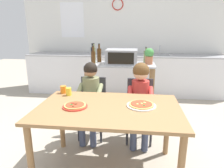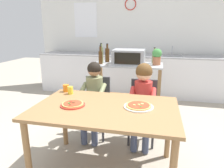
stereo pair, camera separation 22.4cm
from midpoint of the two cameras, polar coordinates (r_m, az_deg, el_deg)
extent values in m
plane|color=#A89E8C|center=(3.42, 5.41, -10.19)|extent=(12.34, 12.34, 0.00)
cube|color=white|center=(4.99, 8.76, 13.85)|extent=(4.89, 0.12, 2.70)
cube|color=white|center=(5.18, -6.10, 17.31)|extent=(0.56, 0.01, 0.80)
torus|color=red|center=(4.96, 6.55, 21.24)|extent=(0.26, 0.02, 0.26)
cube|color=silver|center=(4.69, 7.93, 2.45)|extent=(4.40, 0.60, 0.86)
cube|color=#9E9EA3|center=(4.62, 8.14, 7.86)|extent=(4.40, 0.60, 0.03)
cube|color=gray|center=(4.62, 17.80, 7.45)|extent=(0.40, 0.33, 0.02)
cylinder|color=#B7BABF|center=(4.72, 17.78, 8.86)|extent=(0.02, 0.02, 0.20)
cube|color=#B7BABF|center=(3.35, 6.28, 5.39)|extent=(1.12, 0.53, 0.02)
cube|color=olive|center=(3.49, 6.00, -3.98)|extent=(1.03, 0.49, 0.02)
cube|color=olive|center=(3.34, -3.29, -2.60)|extent=(0.05, 0.05, 0.88)
cube|color=olive|center=(3.22, 14.78, -3.78)|extent=(0.05, 0.05, 0.88)
cube|color=olive|center=(3.76, -1.40, -0.51)|extent=(0.05, 0.05, 0.88)
cube|color=olive|center=(3.66, 14.59, -1.48)|extent=(0.05, 0.05, 0.88)
cube|color=#999BA0|center=(3.30, 6.71, 7.51)|extent=(0.49, 0.37, 0.23)
cube|color=black|center=(3.12, 6.33, 7.06)|extent=(0.40, 0.01, 0.18)
cylinder|color=black|center=(3.11, 9.46, 5.62)|extent=(0.02, 0.01, 0.02)
cylinder|color=#4C2D14|center=(3.50, 0.51, 8.02)|extent=(0.07, 0.07, 0.23)
cylinder|color=#4C2D14|center=(3.48, 0.52, 10.47)|extent=(0.03, 0.03, 0.07)
cylinder|color=black|center=(3.48, 0.52, 11.15)|extent=(0.04, 0.04, 0.01)
cylinder|color=#4C2D14|center=(3.30, -1.28, 7.35)|extent=(0.06, 0.06, 0.20)
cylinder|color=#4C2D14|center=(3.28, -1.29, 9.80)|extent=(0.03, 0.03, 0.08)
cylinder|color=black|center=(3.28, -1.30, 10.60)|extent=(0.03, 0.03, 0.01)
cylinder|color=olive|center=(3.49, 13.51, 7.28)|extent=(0.07, 0.07, 0.19)
cylinder|color=olive|center=(3.47, 13.64, 9.29)|extent=(0.03, 0.03, 0.05)
cylinder|color=black|center=(3.47, 13.67, 9.81)|extent=(0.03, 0.03, 0.01)
cylinder|color=black|center=(3.57, -1.34, 8.30)|extent=(0.05, 0.05, 0.25)
cylinder|color=black|center=(3.56, -1.35, 10.70)|extent=(0.02, 0.02, 0.05)
cylinder|color=black|center=(3.55, -1.35, 11.24)|extent=(0.02, 0.02, 0.01)
cylinder|color=olive|center=(3.39, -1.00, 7.99)|extent=(0.05, 0.05, 0.25)
cylinder|color=olive|center=(3.37, -1.01, 10.64)|extent=(0.02, 0.02, 0.06)
cylinder|color=black|center=(3.37, -1.02, 11.27)|extent=(0.03, 0.03, 0.01)
cylinder|color=#9E5B3D|center=(3.32, 14.26, 6.27)|extent=(0.12, 0.12, 0.13)
sphere|color=#428942|center=(3.31, 14.39, 8.30)|extent=(0.15, 0.15, 0.15)
cube|color=olive|center=(2.01, 1.31, -6.81)|extent=(1.40, 0.89, 0.03)
cylinder|color=olive|center=(2.09, -19.60, -18.21)|extent=(0.06, 0.06, 0.70)
cylinder|color=olive|center=(2.68, -10.79, -9.69)|extent=(0.06, 0.06, 0.70)
cylinder|color=olive|center=(2.50, 18.04, -12.15)|extent=(0.06, 0.06, 0.70)
cube|color=#333338|center=(2.80, -2.47, -6.27)|extent=(0.36, 0.36, 0.04)
cube|color=#333338|center=(2.88, -1.68, -1.61)|extent=(0.34, 0.03, 0.38)
cylinder|color=#333338|center=(2.72, -0.14, -11.98)|extent=(0.03, 0.03, 0.42)
cylinder|color=#333338|center=(2.80, -6.26, -11.29)|extent=(0.03, 0.03, 0.42)
cylinder|color=#333338|center=(2.99, 1.16, -9.39)|extent=(0.03, 0.03, 0.42)
cylinder|color=#333338|center=(3.06, -4.43, -8.85)|extent=(0.03, 0.03, 0.42)
cube|color=#333338|center=(2.70, 10.86, -7.42)|extent=(0.36, 0.36, 0.04)
cube|color=#333338|center=(2.78, 11.18, -2.54)|extent=(0.34, 0.03, 0.38)
cylinder|color=#333338|center=(2.66, 13.80, -13.23)|extent=(0.03, 0.03, 0.42)
cylinder|color=#333338|center=(2.66, 7.18, -12.81)|extent=(0.03, 0.03, 0.42)
cylinder|color=#333338|center=(2.92, 13.74, -10.44)|extent=(0.03, 0.03, 0.42)
cylinder|color=#333338|center=(2.93, 7.78, -10.07)|extent=(0.03, 0.03, 0.42)
cube|color=#424C6B|center=(2.64, -1.80, -6.69)|extent=(0.10, 0.30, 0.10)
cylinder|color=#424C6B|center=(2.63, -2.48, -12.58)|extent=(0.08, 0.08, 0.44)
cube|color=#424C6B|center=(2.68, -4.72, -6.42)|extent=(0.10, 0.30, 0.10)
cylinder|color=#424C6B|center=(2.67, -5.45, -12.23)|extent=(0.08, 0.08, 0.44)
cylinder|color=#7A7F56|center=(2.59, -0.33, -1.90)|extent=(0.06, 0.26, 0.15)
cylinder|color=#7A7F56|center=(2.66, -5.80, -1.53)|extent=(0.06, 0.26, 0.15)
cylinder|color=#7A7F56|center=(2.72, -2.52, -1.86)|extent=(0.22, 0.22, 0.37)
sphere|color=#A37556|center=(2.65, -2.59, 3.95)|extent=(0.17, 0.17, 0.17)
sphere|color=black|center=(2.65, -2.60, 4.28)|extent=(0.18, 0.18, 0.18)
cube|color=#424C6B|center=(2.55, 12.37, -7.89)|extent=(0.10, 0.30, 0.10)
cylinder|color=#424C6B|center=(2.54, 12.01, -14.02)|extent=(0.08, 0.08, 0.44)
cube|color=#424C6B|center=(2.55, 9.20, -7.69)|extent=(0.10, 0.30, 0.10)
cylinder|color=#424C6B|center=(2.54, 8.76, -13.81)|extent=(0.08, 0.08, 0.44)
cylinder|color=#BC332D|center=(2.52, 14.02, -3.17)|extent=(0.06, 0.26, 0.15)
cylinder|color=#BC332D|center=(2.52, 8.11, -2.82)|extent=(0.06, 0.26, 0.15)
cylinder|color=#BC332D|center=(2.62, 11.10, -3.05)|extent=(0.22, 0.22, 0.35)
sphere|color=beige|center=(2.55, 11.43, 3.04)|extent=(0.20, 0.20, 0.20)
sphere|color=brown|center=(2.54, 11.45, 3.43)|extent=(0.21, 0.21, 0.21)
cylinder|color=red|center=(2.05, -7.84, -5.88)|extent=(0.24, 0.24, 0.01)
cylinder|color=tan|center=(2.05, -7.85, -5.57)|extent=(0.21, 0.21, 0.01)
cylinder|color=#B23D23|center=(2.05, -7.86, -5.36)|extent=(0.18, 0.18, 0.00)
cylinder|color=#563319|center=(2.05, -7.62, -5.20)|extent=(0.03, 0.03, 0.01)
cylinder|color=maroon|center=(2.07, -8.44, -5.00)|extent=(0.03, 0.03, 0.01)
cylinder|color=#563319|center=(1.99, -8.48, -5.82)|extent=(0.02, 0.02, 0.01)
cylinder|color=#386628|center=(2.04, -8.84, -5.35)|extent=(0.03, 0.03, 0.01)
cylinder|color=white|center=(2.03, 10.61, -6.31)|extent=(0.29, 0.29, 0.01)
cylinder|color=tan|center=(2.02, 10.63, -5.99)|extent=(0.25, 0.25, 0.01)
cylinder|color=#B23D23|center=(2.02, 10.64, -5.78)|extent=(0.21, 0.21, 0.00)
cylinder|color=#DBC666|center=(2.01, 10.72, -5.70)|extent=(0.02, 0.02, 0.01)
cylinder|color=#DBC666|center=(2.04, 11.58, -5.48)|extent=(0.03, 0.03, 0.01)
cylinder|color=#386628|center=(1.97, 11.30, -6.28)|extent=(0.03, 0.03, 0.01)
cylinder|color=#DBC666|center=(1.99, 9.49, -5.86)|extent=(0.02, 0.02, 0.01)
cylinder|color=yellow|center=(2.40, -8.95, -1.76)|extent=(0.06, 0.06, 0.09)
cylinder|color=orange|center=(2.50, -10.26, -1.17)|extent=(0.07, 0.07, 0.09)
camera|label=1|loc=(0.11, -87.14, 0.79)|focal=32.76mm
camera|label=2|loc=(0.11, 92.86, -0.79)|focal=32.76mm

